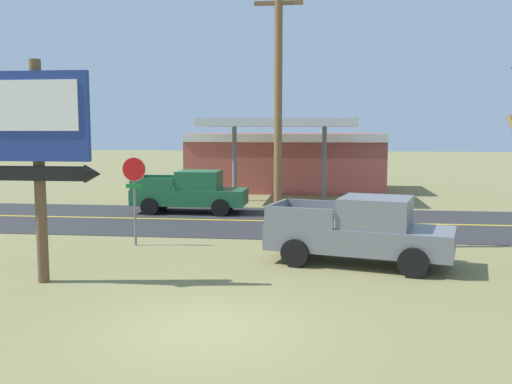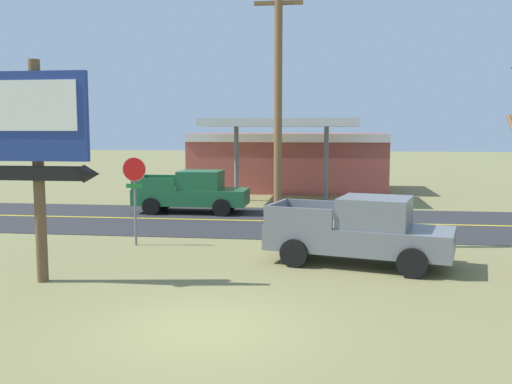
# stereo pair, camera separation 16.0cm
# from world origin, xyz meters

# --- Properties ---
(ground_plane) EXTENTS (180.00, 180.00, 0.00)m
(ground_plane) POSITION_xyz_m (0.00, 0.00, 0.00)
(ground_plane) COLOR olive
(road_asphalt) EXTENTS (140.00, 8.00, 0.02)m
(road_asphalt) POSITION_xyz_m (0.00, 13.00, 0.01)
(road_asphalt) COLOR #2B2B2D
(road_asphalt) RESTS_ON ground
(road_centre_line) EXTENTS (126.00, 0.20, 0.01)m
(road_centre_line) POSITION_xyz_m (0.00, 13.00, 0.02)
(road_centre_line) COLOR gold
(road_centre_line) RESTS_ON road_asphalt
(motel_sign) EXTENTS (3.09, 0.54, 5.56)m
(motel_sign) POSITION_xyz_m (-4.74, 2.72, 3.68)
(motel_sign) COLOR brown
(motel_sign) RESTS_ON ground
(stop_sign) EXTENTS (0.80, 0.08, 2.95)m
(stop_sign) POSITION_xyz_m (-4.00, 7.54, 2.03)
(stop_sign) COLOR slate
(stop_sign) RESTS_ON ground
(utility_pole) EXTENTS (1.71, 0.26, 9.10)m
(utility_pole) POSITION_xyz_m (0.74, 7.79, 4.82)
(utility_pole) COLOR brown
(utility_pole) RESTS_ON ground
(gas_station) EXTENTS (12.00, 11.50, 4.40)m
(gas_station) POSITION_xyz_m (-0.21, 25.32, 1.94)
(gas_station) COLOR #A84C42
(gas_station) RESTS_ON ground
(pickup_grey_parked_on_lawn) EXTENTS (5.52, 3.17, 1.96)m
(pickup_grey_parked_on_lawn) POSITION_xyz_m (3.32, 5.78, 0.96)
(pickup_grey_parked_on_lawn) COLOR slate
(pickup_grey_parked_on_lawn) RESTS_ON ground
(pickup_green_on_road) EXTENTS (5.20, 2.24, 1.96)m
(pickup_green_on_road) POSITION_xyz_m (-3.88, 15.00, 0.96)
(pickup_green_on_road) COLOR #1E6038
(pickup_green_on_road) RESTS_ON ground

